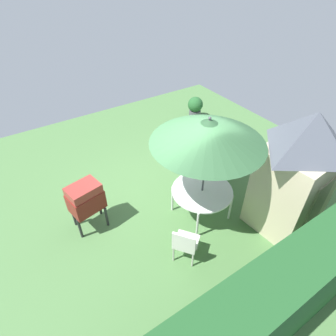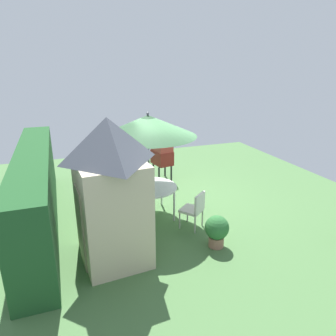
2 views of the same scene
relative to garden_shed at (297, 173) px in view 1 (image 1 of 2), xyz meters
The scene contains 10 objects.
ground_plane 3.18m from the garden_shed, 46.89° to the right, with size 11.00×11.00×0.00m, color #47703D.
hedge_backdrop 2.47m from the garden_shed, 36.42° to the left, with size 6.12×0.74×1.81m.
garden_shed is the anchor object (origin of this frame).
patio_table 2.02m from the garden_shed, 38.54° to the right, with size 1.38×1.38×0.79m.
patio_umbrella 2.08m from the garden_shed, 38.54° to the right, with size 2.31×2.31×2.63m.
bbq_grill 4.47m from the garden_shed, 31.24° to the right, with size 0.78×0.63×1.20m.
chair_near_shed 2.24m from the garden_shed, 76.00° to the right, with size 0.65×0.65×0.90m.
chair_far_side 2.70m from the garden_shed, ahead, with size 0.65×0.65×0.90m.
potted_plant_by_shed 5.37m from the garden_shed, 105.05° to the right, with size 0.55×0.55×0.83m.
potted_plant_by_grill 2.37m from the garden_shed, 99.88° to the right, with size 0.51×0.51×0.70m.
Camera 1 is at (2.68, 4.27, 5.06)m, focal length 29.59 mm.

